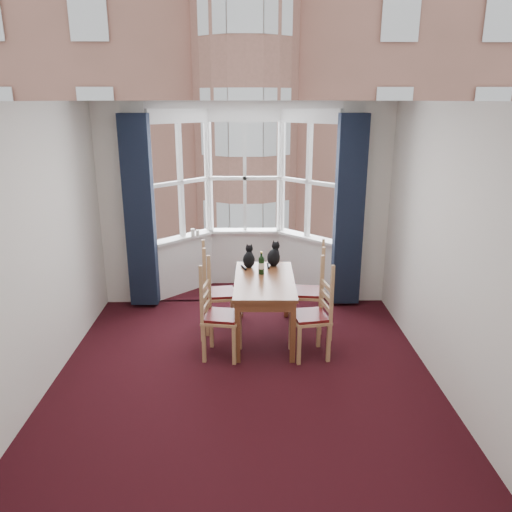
{
  "coord_description": "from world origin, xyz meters",
  "views": [
    {
      "loc": [
        0.04,
        -4.56,
        2.81
      ],
      "look_at": [
        0.14,
        1.05,
        1.05
      ],
      "focal_mm": 35.0,
      "sensor_mm": 36.0,
      "label": 1
    }
  ],
  "objects_px": {
    "dining_table": "(264,287)",
    "chair_left_near": "(214,317)",
    "cat_right": "(274,256)",
    "chair_right_far": "(315,293)",
    "cat_left": "(249,259)",
    "chair_right_near": "(318,317)",
    "candle_tall": "(193,233)",
    "candle_short": "(198,233)",
    "chair_left_far": "(212,295)",
    "wine_bottle": "(261,264)"
  },
  "relations": [
    {
      "from": "cat_left",
      "to": "chair_left_near",
      "type": "bearing_deg",
      "value": -114.04
    },
    {
      "from": "candle_tall",
      "to": "candle_short",
      "type": "distance_m",
      "value": 0.07
    },
    {
      "from": "cat_left",
      "to": "candle_short",
      "type": "bearing_deg",
      "value": 123.77
    },
    {
      "from": "chair_right_near",
      "to": "cat_right",
      "type": "relative_size",
      "value": 2.84
    },
    {
      "from": "chair_right_far",
      "to": "chair_left_far",
      "type": "bearing_deg",
      "value": -179.22
    },
    {
      "from": "wine_bottle",
      "to": "candle_tall",
      "type": "height_order",
      "value": "wine_bottle"
    },
    {
      "from": "chair_right_near",
      "to": "cat_left",
      "type": "relative_size",
      "value": 3.07
    },
    {
      "from": "chair_right_near",
      "to": "candle_short",
      "type": "relative_size",
      "value": 9.95
    },
    {
      "from": "chair_left_far",
      "to": "wine_bottle",
      "type": "bearing_deg",
      "value": -4.94
    },
    {
      "from": "candle_tall",
      "to": "chair_right_near",
      "type": "bearing_deg",
      "value": -51.56
    },
    {
      "from": "chair_left_near",
      "to": "wine_bottle",
      "type": "distance_m",
      "value": 0.93
    },
    {
      "from": "cat_right",
      "to": "chair_right_far",
      "type": "bearing_deg",
      "value": -27.48
    },
    {
      "from": "cat_left",
      "to": "wine_bottle",
      "type": "xyz_separation_m",
      "value": [
        0.15,
        -0.27,
        0.01
      ]
    },
    {
      "from": "chair_right_far",
      "to": "wine_bottle",
      "type": "xyz_separation_m",
      "value": [
        -0.68,
        -0.07,
        0.42
      ]
    },
    {
      "from": "chair_left_near",
      "to": "candle_short",
      "type": "bearing_deg",
      "value": 100.11
    },
    {
      "from": "chair_left_near",
      "to": "cat_left",
      "type": "bearing_deg",
      "value": 65.96
    },
    {
      "from": "chair_left_near",
      "to": "cat_right",
      "type": "height_order",
      "value": "cat_right"
    },
    {
      "from": "dining_table",
      "to": "cat_left",
      "type": "distance_m",
      "value": 0.53
    },
    {
      "from": "chair_left_far",
      "to": "cat_left",
      "type": "xyz_separation_m",
      "value": [
        0.46,
        0.21,
        0.41
      ]
    },
    {
      "from": "wine_bottle",
      "to": "candle_tall",
      "type": "relative_size",
      "value": 2.39
    },
    {
      "from": "chair_right_far",
      "to": "candle_tall",
      "type": "xyz_separation_m",
      "value": [
        -1.66,
        1.3,
        0.46
      ]
    },
    {
      "from": "dining_table",
      "to": "chair_right_far",
      "type": "relative_size",
      "value": 1.46
    },
    {
      "from": "chair_right_far",
      "to": "wine_bottle",
      "type": "height_order",
      "value": "wine_bottle"
    },
    {
      "from": "chair_left_near",
      "to": "cat_left",
      "type": "height_order",
      "value": "cat_left"
    },
    {
      "from": "chair_left_near",
      "to": "chair_right_near",
      "type": "xyz_separation_m",
      "value": [
        1.17,
        -0.01,
        0.0
      ]
    },
    {
      "from": "chair_right_near",
      "to": "chair_right_far",
      "type": "xyz_separation_m",
      "value": [
        0.06,
        0.71,
        0.0
      ]
    },
    {
      "from": "chair_left_near",
      "to": "cat_left",
      "type": "relative_size",
      "value": 3.07
    },
    {
      "from": "cat_left",
      "to": "wine_bottle",
      "type": "height_order",
      "value": "cat_left"
    },
    {
      "from": "chair_right_near",
      "to": "candle_tall",
      "type": "bearing_deg",
      "value": 128.44
    },
    {
      "from": "chair_left_near",
      "to": "cat_right",
      "type": "distance_m",
      "value": 1.27
    },
    {
      "from": "candle_tall",
      "to": "cat_right",
      "type": "bearing_deg",
      "value": -42.17
    },
    {
      "from": "chair_right_far",
      "to": "cat_left",
      "type": "distance_m",
      "value": 0.94
    },
    {
      "from": "cat_right",
      "to": "candle_tall",
      "type": "height_order",
      "value": "cat_right"
    },
    {
      "from": "cat_right",
      "to": "wine_bottle",
      "type": "bearing_deg",
      "value": -116.89
    },
    {
      "from": "cat_right",
      "to": "wine_bottle",
      "type": "height_order",
      "value": "cat_right"
    },
    {
      "from": "chair_left_far",
      "to": "wine_bottle",
      "type": "distance_m",
      "value": 0.74
    },
    {
      "from": "chair_right_near",
      "to": "candle_tall",
      "type": "relative_size",
      "value": 7.73
    },
    {
      "from": "dining_table",
      "to": "wine_bottle",
      "type": "bearing_deg",
      "value": 100.11
    },
    {
      "from": "dining_table",
      "to": "chair_right_near",
      "type": "distance_m",
      "value": 0.77
    },
    {
      "from": "chair_right_far",
      "to": "cat_right",
      "type": "bearing_deg",
      "value": 152.52
    },
    {
      "from": "candle_tall",
      "to": "candle_short",
      "type": "xyz_separation_m",
      "value": [
        0.07,
        0.03,
        -0.01
      ]
    },
    {
      "from": "chair_left_near",
      "to": "candle_tall",
      "type": "bearing_deg",
      "value": 102.08
    },
    {
      "from": "chair_left_near",
      "to": "chair_left_far",
      "type": "distance_m",
      "value": 0.68
    },
    {
      "from": "dining_table",
      "to": "cat_right",
      "type": "relative_size",
      "value": 4.13
    },
    {
      "from": "candle_short",
      "to": "chair_right_far",
      "type": "bearing_deg",
      "value": -40.0
    },
    {
      "from": "chair_left_far",
      "to": "cat_left",
      "type": "distance_m",
      "value": 0.65
    },
    {
      "from": "dining_table",
      "to": "chair_left_near",
      "type": "distance_m",
      "value": 0.76
    },
    {
      "from": "chair_left_near",
      "to": "cat_left",
      "type": "distance_m",
      "value": 1.06
    },
    {
      "from": "cat_left",
      "to": "chair_right_far",
      "type": "bearing_deg",
      "value": -13.36
    },
    {
      "from": "wine_bottle",
      "to": "chair_left_far",
      "type": "bearing_deg",
      "value": 175.06
    }
  ]
}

